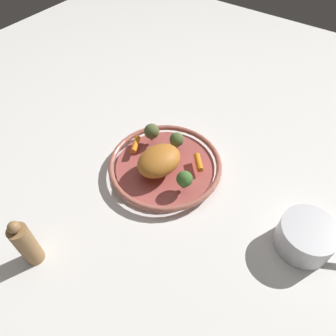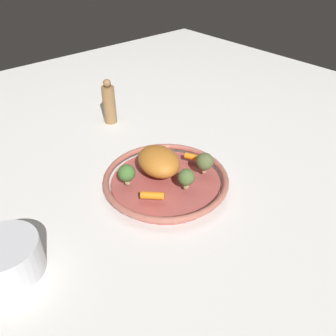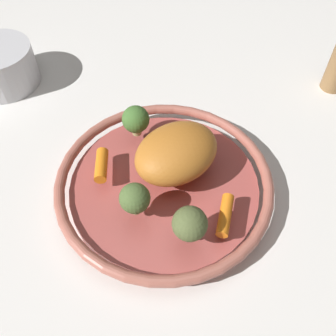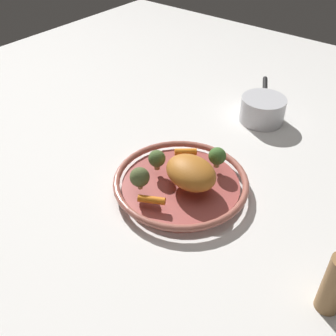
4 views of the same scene
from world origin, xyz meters
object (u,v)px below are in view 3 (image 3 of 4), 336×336
at_px(broccoli_floret_small, 135,199).
at_px(saucepan, 1,65).
at_px(broccoli_floret_mid, 136,120).
at_px(baby_carrot_near_rim, 101,165).
at_px(serving_bowl, 164,184).
at_px(broccoli_floret_edge, 190,224).
at_px(roast_chicken_piece, 177,153).
at_px(baby_carrot_right, 224,216).

relative_size(broccoli_floret_small, saucepan, 0.24).
bearing_deg(saucepan, broccoli_floret_mid, 6.80).
bearing_deg(saucepan, baby_carrot_near_rim, -8.62).
relative_size(serving_bowl, broccoli_floret_edge, 5.87).
xyz_separation_m(roast_chicken_piece, broccoli_floret_small, (0.01, -0.10, -0.00)).
xyz_separation_m(baby_carrot_near_rim, saucepan, (-0.35, 0.05, -0.01)).
bearing_deg(broccoli_floret_mid, broccoli_floret_small, -47.62).
height_order(baby_carrot_near_rim, broccoli_floret_edge, broccoli_floret_edge).
distance_m(broccoli_floret_small, broccoli_floret_mid, 0.16).
bearing_deg(baby_carrot_right, broccoli_floret_small, -146.59).
relative_size(broccoli_floret_small, broccoli_floret_mid, 0.98).
bearing_deg(serving_bowl, broccoli_floret_edge, -31.13).
distance_m(roast_chicken_piece, saucepan, 0.44).
xyz_separation_m(baby_carrot_near_rim, broccoli_floret_small, (0.09, -0.02, 0.02)).
bearing_deg(roast_chicken_piece, baby_carrot_right, -15.59).
relative_size(baby_carrot_near_rim, baby_carrot_right, 0.91).
bearing_deg(broccoli_floret_small, serving_bowl, 96.07).
relative_size(baby_carrot_near_rim, broccoli_floret_mid, 1.06).
relative_size(serving_bowl, broccoli_floret_mid, 6.17).
xyz_separation_m(serving_bowl, broccoli_floret_mid, (-0.10, 0.04, 0.05)).
distance_m(broccoli_floret_edge, broccoli_floret_small, 0.09).
height_order(baby_carrot_right, broccoli_floret_mid, broccoli_floret_mid).
distance_m(baby_carrot_right, broccoli_floret_edge, 0.06).
relative_size(baby_carrot_right, broccoli_floret_small, 1.18).
bearing_deg(saucepan, broccoli_floret_small, -9.61).
distance_m(baby_carrot_near_rim, broccoli_floret_edge, 0.18).
bearing_deg(broccoli_floret_mid, broccoli_floret_edge, -27.48).
height_order(roast_chicken_piece, broccoli_floret_mid, roast_chicken_piece).
bearing_deg(saucepan, broccoli_floret_edge, -6.31).
relative_size(broccoli_floret_edge, broccoli_floret_mid, 1.05).
bearing_deg(broccoli_floret_mid, baby_carrot_near_rim, -83.54).
relative_size(roast_chicken_piece, baby_carrot_right, 2.13).
distance_m(baby_carrot_near_rim, broccoli_floret_mid, 0.10).
xyz_separation_m(serving_bowl, baby_carrot_near_rim, (-0.09, -0.05, 0.03)).
distance_m(serving_bowl, roast_chicken_piece, 0.06).
distance_m(serving_bowl, baby_carrot_right, 0.12).
distance_m(baby_carrot_near_rim, saucepan, 0.35).
xyz_separation_m(baby_carrot_right, broccoli_floret_small, (-0.11, -0.07, 0.02)).
bearing_deg(baby_carrot_right, broccoli_floret_edge, -112.50).
xyz_separation_m(serving_bowl, baby_carrot_right, (0.11, -0.00, 0.03)).
bearing_deg(serving_bowl, roast_chicken_piece, 87.01).
xyz_separation_m(serving_bowl, broccoli_floret_small, (0.01, -0.07, 0.05)).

